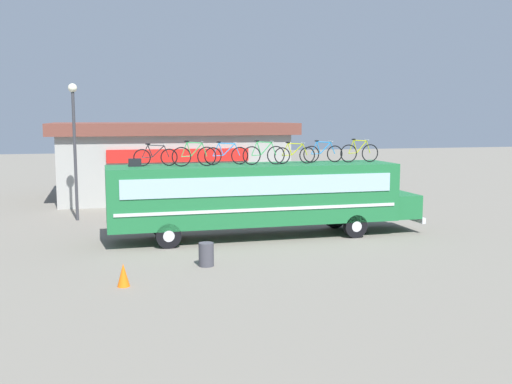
{
  "coord_description": "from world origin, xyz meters",
  "views": [
    {
      "loc": [
        -5.85,
        -22.3,
        4.76
      ],
      "look_at": [
        0.07,
        0.0,
        1.83
      ],
      "focal_mm": 41.18,
      "sensor_mm": 36.0,
      "label": 1
    }
  ],
  "objects_px": {
    "rooftop_bicycle_1": "(155,156)",
    "rooftop_bicycle_5": "(295,154)",
    "street_lamp": "(74,132)",
    "luggage_bag_1": "(135,163)",
    "trash_bin": "(206,254)",
    "traffic_cone": "(123,275)",
    "rooftop_bicycle_4": "(264,154)",
    "rooftop_bicycle_2": "(194,156)",
    "rooftop_bicycle_7": "(359,152)",
    "rooftop_bicycle_6": "(323,153)",
    "rooftop_bicycle_3": "(226,155)",
    "bus": "(260,194)"
  },
  "relations": [
    {
      "from": "bus",
      "to": "rooftop_bicycle_1",
      "type": "xyz_separation_m",
      "value": [
        -4.06,
        0.25,
        1.56
      ]
    },
    {
      "from": "luggage_bag_1",
      "to": "street_lamp",
      "type": "distance_m",
      "value": 6.16
    },
    {
      "from": "rooftop_bicycle_3",
      "to": "street_lamp",
      "type": "relative_size",
      "value": 0.28
    },
    {
      "from": "trash_bin",
      "to": "traffic_cone",
      "type": "distance_m",
      "value": 3.16
    },
    {
      "from": "rooftop_bicycle_4",
      "to": "rooftop_bicycle_5",
      "type": "bearing_deg",
      "value": 5.76
    },
    {
      "from": "rooftop_bicycle_6",
      "to": "street_lamp",
      "type": "relative_size",
      "value": 0.27
    },
    {
      "from": "rooftop_bicycle_6",
      "to": "rooftop_bicycle_5",
      "type": "bearing_deg",
      "value": -163.99
    },
    {
      "from": "rooftop_bicycle_5",
      "to": "rooftop_bicycle_6",
      "type": "xyz_separation_m",
      "value": [
        1.36,
        0.39,
        0.01
      ]
    },
    {
      "from": "rooftop_bicycle_2",
      "to": "street_lamp",
      "type": "bearing_deg",
      "value": 126.53
    },
    {
      "from": "bus",
      "to": "rooftop_bicycle_2",
      "type": "distance_m",
      "value": 3.11
    },
    {
      "from": "rooftop_bicycle_4",
      "to": "rooftop_bicycle_1",
      "type": "bearing_deg",
      "value": 174.36
    },
    {
      "from": "rooftop_bicycle_3",
      "to": "rooftop_bicycle_4",
      "type": "bearing_deg",
      "value": -14.32
    },
    {
      "from": "rooftop_bicycle_2",
      "to": "street_lamp",
      "type": "distance_m",
      "value": 7.7
    },
    {
      "from": "rooftop_bicycle_1",
      "to": "rooftop_bicycle_5",
      "type": "distance_m",
      "value": 5.49
    },
    {
      "from": "luggage_bag_1",
      "to": "rooftop_bicycle_6",
      "type": "relative_size",
      "value": 0.27
    },
    {
      "from": "trash_bin",
      "to": "street_lamp",
      "type": "bearing_deg",
      "value": 113.51
    },
    {
      "from": "rooftop_bicycle_6",
      "to": "street_lamp",
      "type": "xyz_separation_m",
      "value": [
        -10.01,
        5.55,
        0.78
      ]
    },
    {
      "from": "rooftop_bicycle_2",
      "to": "trash_bin",
      "type": "bearing_deg",
      "value": -93.56
    },
    {
      "from": "street_lamp",
      "to": "luggage_bag_1",
      "type": "bearing_deg",
      "value": -66.89
    },
    {
      "from": "luggage_bag_1",
      "to": "rooftop_bicycle_5",
      "type": "height_order",
      "value": "rooftop_bicycle_5"
    },
    {
      "from": "rooftop_bicycle_1",
      "to": "trash_bin",
      "type": "bearing_deg",
      "value": -74.71
    },
    {
      "from": "rooftop_bicycle_1",
      "to": "rooftop_bicycle_6",
      "type": "bearing_deg",
      "value": 0.94
    },
    {
      "from": "bus",
      "to": "rooftop_bicycle_5",
      "type": "relative_size",
      "value": 7.38
    },
    {
      "from": "rooftop_bicycle_1",
      "to": "rooftop_bicycle_2",
      "type": "relative_size",
      "value": 0.98
    },
    {
      "from": "luggage_bag_1",
      "to": "street_lamp",
      "type": "height_order",
      "value": "street_lamp"
    },
    {
      "from": "bus",
      "to": "rooftop_bicycle_1",
      "type": "relative_size",
      "value": 7.56
    },
    {
      "from": "bus",
      "to": "trash_bin",
      "type": "distance_m",
      "value": 5.14
    },
    {
      "from": "rooftop_bicycle_6",
      "to": "traffic_cone",
      "type": "relative_size",
      "value": 2.59
    },
    {
      "from": "luggage_bag_1",
      "to": "rooftop_bicycle_4",
      "type": "bearing_deg",
      "value": -5.69
    },
    {
      "from": "rooftop_bicycle_2",
      "to": "rooftop_bicycle_5",
      "type": "distance_m",
      "value": 4.09
    },
    {
      "from": "rooftop_bicycle_4",
      "to": "rooftop_bicycle_2",
      "type": "bearing_deg",
      "value": -178.41
    },
    {
      "from": "bus",
      "to": "luggage_bag_1",
      "type": "xyz_separation_m",
      "value": [
        -4.84,
        0.33,
        1.34
      ]
    },
    {
      "from": "rooftop_bicycle_5",
      "to": "street_lamp",
      "type": "relative_size",
      "value": 0.27
    },
    {
      "from": "street_lamp",
      "to": "rooftop_bicycle_6",
      "type": "bearing_deg",
      "value": -29.03
    },
    {
      "from": "rooftop_bicycle_2",
      "to": "traffic_cone",
      "type": "height_order",
      "value": "rooftop_bicycle_2"
    },
    {
      "from": "rooftop_bicycle_4",
      "to": "rooftop_bicycle_7",
      "type": "bearing_deg",
      "value": 2.89
    },
    {
      "from": "luggage_bag_1",
      "to": "rooftop_bicycle_7",
      "type": "height_order",
      "value": "rooftop_bicycle_7"
    },
    {
      "from": "rooftop_bicycle_7",
      "to": "rooftop_bicycle_2",
      "type": "bearing_deg",
      "value": -177.63
    },
    {
      "from": "rooftop_bicycle_1",
      "to": "street_lamp",
      "type": "xyz_separation_m",
      "value": [
        -3.16,
        5.67,
        0.79
      ]
    },
    {
      "from": "rooftop_bicycle_5",
      "to": "trash_bin",
      "type": "bearing_deg",
      "value": -137.23
    },
    {
      "from": "trash_bin",
      "to": "traffic_cone",
      "type": "relative_size",
      "value": 1.14
    },
    {
      "from": "rooftop_bicycle_5",
      "to": "rooftop_bicycle_1",
      "type": "bearing_deg",
      "value": 177.09
    },
    {
      "from": "luggage_bag_1",
      "to": "rooftop_bicycle_4",
      "type": "xyz_separation_m",
      "value": [
        4.94,
        -0.49,
        0.26
      ]
    },
    {
      "from": "rooftop_bicycle_3",
      "to": "rooftop_bicycle_6",
      "type": "distance_m",
      "value": 4.11
    },
    {
      "from": "rooftop_bicycle_3",
      "to": "rooftop_bicycle_4",
      "type": "relative_size",
      "value": 1.03
    },
    {
      "from": "rooftop_bicycle_7",
      "to": "rooftop_bicycle_6",
      "type": "bearing_deg",
      "value": 168.02
    },
    {
      "from": "rooftop_bicycle_2",
      "to": "street_lamp",
      "type": "relative_size",
      "value": 0.27
    },
    {
      "from": "luggage_bag_1",
      "to": "street_lamp",
      "type": "relative_size",
      "value": 0.07
    },
    {
      "from": "rooftop_bicycle_3",
      "to": "street_lamp",
      "type": "bearing_deg",
      "value": 135.91
    },
    {
      "from": "rooftop_bicycle_5",
      "to": "trash_bin",
      "type": "relative_size",
      "value": 2.26
    }
  ]
}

